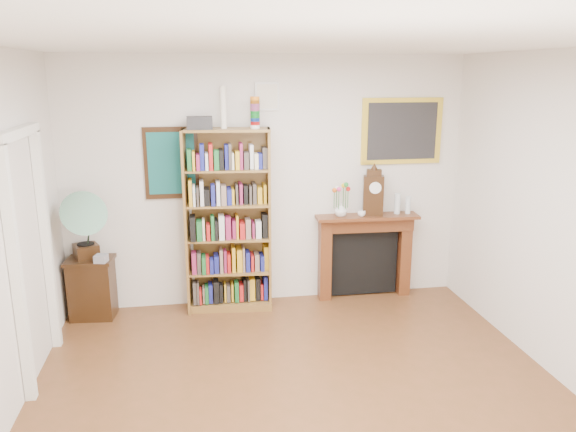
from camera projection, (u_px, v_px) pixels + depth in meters
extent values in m
cube|color=brown|center=(312.00, 425.00, 4.28)|extent=(4.50, 5.00, 0.01)
cube|color=white|center=(317.00, 41.00, 3.58)|extent=(4.50, 5.00, 0.01)
cube|color=silver|center=(268.00, 182.00, 6.31)|extent=(4.50, 0.01, 2.80)
cube|color=white|center=(17.00, 279.00, 4.36)|extent=(0.08, 0.08, 2.10)
cube|color=white|center=(46.00, 243.00, 5.26)|extent=(0.08, 0.08, 2.10)
cube|color=white|center=(18.00, 133.00, 4.54)|extent=(0.08, 1.02, 0.08)
cube|color=black|center=(171.00, 163.00, 6.07)|extent=(0.58, 0.03, 0.78)
cube|color=#135B5A|center=(171.00, 163.00, 6.05)|extent=(0.50, 0.01, 0.67)
cube|color=white|center=(267.00, 96.00, 6.06)|extent=(0.26, 0.03, 0.30)
cube|color=silver|center=(267.00, 96.00, 6.04)|extent=(0.22, 0.01, 0.26)
cube|color=yellow|center=(402.00, 131.00, 6.41)|extent=(0.95, 0.03, 0.75)
cube|color=#262628|center=(402.00, 131.00, 6.39)|extent=(0.82, 0.01, 0.65)
cube|color=brown|center=(187.00, 223.00, 6.09)|extent=(0.06, 0.33, 2.03)
cube|color=brown|center=(269.00, 220.00, 6.23)|extent=(0.06, 0.33, 2.03)
cube|color=brown|center=(226.00, 130.00, 5.91)|extent=(0.96, 0.41, 0.03)
cube|color=brown|center=(231.00, 303.00, 6.40)|extent=(0.96, 0.41, 0.09)
cube|color=brown|center=(228.00, 218.00, 6.31)|extent=(0.93, 0.10, 2.03)
cube|color=brown|center=(230.00, 271.00, 6.31)|extent=(0.90, 0.39, 0.02)
cube|color=brown|center=(229.00, 238.00, 6.21)|extent=(0.90, 0.39, 0.02)
cube|color=brown|center=(228.00, 204.00, 6.11)|extent=(0.90, 0.39, 0.02)
cube|color=brown|center=(227.00, 170.00, 6.02)|extent=(0.90, 0.39, 0.02)
cube|color=black|center=(92.00, 288.00, 6.08)|extent=(0.52, 0.40, 0.67)
cube|color=#4D2012|center=(325.00, 259.00, 6.54)|extent=(0.14, 0.18, 0.97)
cube|color=#4D2012|center=(404.00, 255.00, 6.70)|extent=(0.14, 0.18, 0.97)
cube|color=#4D2012|center=(366.00, 224.00, 6.52)|extent=(1.11, 0.22, 0.16)
cube|color=#4D2012|center=(367.00, 217.00, 6.46)|extent=(1.20, 0.33, 0.04)
cube|color=black|center=(363.00, 262.00, 6.69)|extent=(0.80, 0.09, 0.78)
cube|color=black|center=(86.00, 251.00, 6.03)|extent=(0.31, 0.31, 0.14)
cylinder|color=black|center=(86.00, 244.00, 6.01)|extent=(0.24, 0.24, 0.01)
cone|color=#2E4334|center=(80.00, 219.00, 5.80)|extent=(0.66, 0.72, 0.61)
cube|color=#AEADBA|center=(101.00, 259.00, 5.88)|extent=(0.15, 0.15, 0.08)
cube|color=black|center=(373.00, 196.00, 6.42)|extent=(0.25, 0.18, 0.46)
cylinder|color=white|center=(375.00, 188.00, 6.33)|extent=(0.13, 0.05, 0.14)
cube|color=black|center=(374.00, 173.00, 6.35)|extent=(0.19, 0.14, 0.08)
imported|color=silver|center=(341.00, 210.00, 6.39)|extent=(0.16, 0.16, 0.15)
imported|color=white|center=(362.00, 213.00, 6.40)|extent=(0.10, 0.10, 0.07)
cylinder|color=silver|center=(397.00, 203.00, 6.51)|extent=(0.07, 0.07, 0.24)
cylinder|color=silver|center=(408.00, 205.00, 6.52)|extent=(0.06, 0.06, 0.20)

